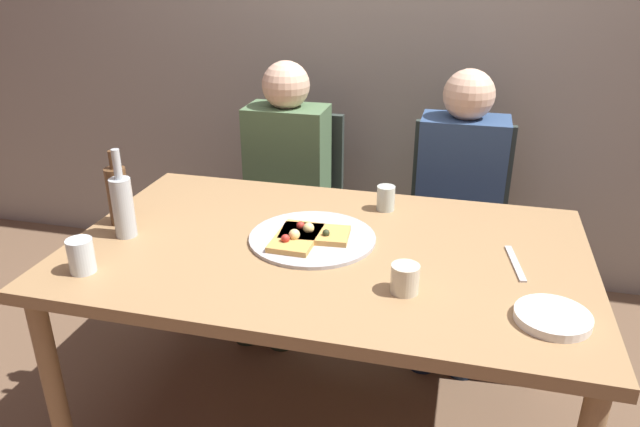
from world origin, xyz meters
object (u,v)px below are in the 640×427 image
at_px(wine_glass, 81,256).
at_px(guest_in_beanie, 458,200).
at_px(tumbler_near, 405,279).
at_px(guest_in_sweater, 282,183).
at_px(wine_bottle, 123,205).
at_px(plate_stack, 553,317).
at_px(chair_left, 292,197).
at_px(pizza_tray, 312,238).
at_px(pizza_slice_extra, 314,233).
at_px(table_knife, 515,263).
at_px(dining_table, 326,265).
at_px(tumbler_far, 386,198).
at_px(pizza_slice_last, 296,237).
at_px(chair_right, 457,214).
at_px(beer_bottle, 117,195).

bearing_deg(wine_glass, guest_in_beanie, 46.09).
bearing_deg(tumbler_near, guest_in_sweater, 124.51).
distance_m(wine_bottle, plate_stack, 1.32).
relative_size(wine_glass, chair_left, 0.11).
height_order(pizza_tray, chair_left, chair_left).
xyz_separation_m(pizza_slice_extra, guest_in_beanie, (0.44, 0.71, -0.12)).
distance_m(pizza_tray, tumbler_near, 0.41).
bearing_deg(table_knife, dining_table, -97.04).
height_order(dining_table, chair_left, chair_left).
bearing_deg(tumbler_far, guest_in_beanie, 58.34).
bearing_deg(pizza_slice_last, tumbler_near, -29.22).
height_order(tumbler_near, guest_in_sweater, guest_in_sweater).
height_order(pizza_slice_extra, guest_in_sweater, guest_in_sweater).
xyz_separation_m(pizza_slice_extra, tumbler_far, (0.19, 0.30, 0.02)).
bearing_deg(pizza_slice_extra, pizza_slice_last, -138.51).
distance_m(pizza_slice_extra, tumbler_far, 0.36).
height_order(pizza_slice_extra, chair_left, chair_left).
relative_size(table_knife, chair_right, 0.24).
height_order(pizza_slice_extra, beer_bottle, beer_bottle).
xyz_separation_m(beer_bottle, table_knife, (1.30, 0.03, -0.10)).
xyz_separation_m(plate_stack, guest_in_beanie, (-0.26, 1.01, -0.11)).
distance_m(dining_table, table_knife, 0.58).
height_order(wine_bottle, plate_stack, wine_bottle).
bearing_deg(guest_in_beanie, tumbler_far, 58.34).
bearing_deg(chair_right, table_knife, 102.10).
height_order(pizza_tray, guest_in_sweater, guest_in_sweater).
bearing_deg(pizza_slice_extra, table_knife, -0.88).
height_order(plate_stack, guest_in_sweater, guest_in_sweater).
bearing_deg(wine_bottle, beer_bottle, 130.61).
height_order(chair_left, guest_in_sweater, guest_in_sweater).
bearing_deg(plate_stack, tumbler_far, 130.51).
distance_m(pizza_slice_last, tumbler_near, 0.42).
xyz_separation_m(chair_right, guest_in_beanie, (0.00, -0.15, 0.13)).
xyz_separation_m(pizza_slice_extra, wine_glass, (-0.60, -0.37, 0.03)).
distance_m(pizza_slice_extra, chair_left, 0.96).
bearing_deg(guest_in_beanie, pizza_slice_last, 57.13).
relative_size(dining_table, chair_right, 1.80).
bearing_deg(table_knife, plate_stack, 5.46).
xyz_separation_m(dining_table, guest_in_beanie, (0.39, 0.74, -0.03)).
relative_size(dining_table, wine_bottle, 5.49).
relative_size(chair_left, guest_in_sweater, 0.77).
height_order(wine_glass, chair_left, chair_left).
distance_m(wine_bottle, beer_bottle, 0.11).
bearing_deg(beer_bottle, pizza_slice_extra, 3.11).
xyz_separation_m(plate_stack, guest_in_sweater, (-1.04, 1.01, -0.11)).
bearing_deg(guest_in_beanie, plate_stack, 104.64).
distance_m(pizza_tray, chair_left, 0.95).
height_order(pizza_tray, tumbler_near, tumbler_near).
distance_m(pizza_tray, pizza_slice_extra, 0.02).
height_order(wine_bottle, guest_in_sweater, guest_in_sweater).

